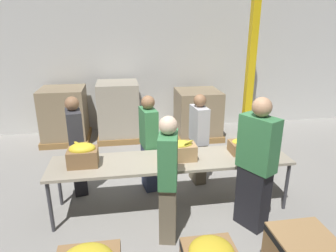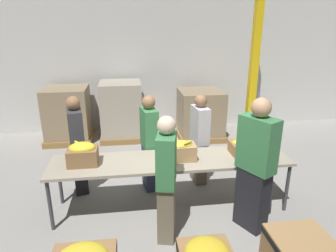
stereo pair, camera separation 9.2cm
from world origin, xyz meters
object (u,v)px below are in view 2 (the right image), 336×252
at_px(volunteer_1, 167,180).
at_px(pallet_stack_1, 121,111).
at_px(volunteer_3, 255,167).
at_px(banana_box_1, 178,150).
at_px(volunteer_4, 149,144).
at_px(pallet_stack_0, 68,115).
at_px(pallet_stack_2, 200,115).
at_px(support_pillar, 255,53).
at_px(volunteer_2, 199,140).
at_px(sorting_table, 171,162).
at_px(volunteer_0, 78,146).
at_px(banana_box_2, 246,146).
at_px(banana_box_0, 83,153).

relative_size(volunteer_1, pallet_stack_1, 1.21).
xyz_separation_m(volunteer_1, volunteer_3, (1.13, 0.05, 0.08)).
height_order(banana_box_1, volunteer_4, volunteer_4).
distance_m(volunteer_3, pallet_stack_1, 3.99).
distance_m(volunteer_3, pallet_stack_0, 4.65).
bearing_deg(banana_box_1, pallet_stack_2, 70.22).
bearing_deg(support_pillar, volunteer_2, -132.34).
xyz_separation_m(volunteer_4, pallet_stack_0, (-1.69, 2.40, -0.17)).
bearing_deg(sorting_table, volunteer_3, -30.90).
relative_size(volunteer_0, volunteer_3, 0.89).
bearing_deg(pallet_stack_2, volunteer_2, -104.06).
relative_size(volunteer_0, pallet_stack_0, 1.28).
relative_size(volunteer_0, volunteer_2, 1.03).
bearing_deg(pallet_stack_2, banana_box_2, -89.73).
xyz_separation_m(banana_box_1, pallet_stack_2, (1.01, 2.82, -0.36)).
bearing_deg(pallet_stack_2, banana_box_1, -109.78).
xyz_separation_m(banana_box_2, volunteer_3, (-0.13, -0.66, -0.00)).
distance_m(banana_box_0, support_pillar, 4.32).
height_order(banana_box_0, volunteer_1, volunteer_1).
relative_size(sorting_table, pallet_stack_0, 2.73).
relative_size(banana_box_0, pallet_stack_1, 0.30).
bearing_deg(banana_box_0, volunteer_3, -15.35).
xyz_separation_m(banana_box_1, banana_box_2, (1.03, 0.08, -0.03)).
height_order(volunteer_3, volunteer_4, volunteer_3).
bearing_deg(volunteer_0, pallet_stack_0, -177.99).
relative_size(volunteer_2, pallet_stack_1, 1.15).
height_order(sorting_table, volunteer_0, volunteer_0).
bearing_deg(volunteer_4, banana_box_0, -67.27).
xyz_separation_m(banana_box_1, volunteer_3, (0.89, -0.58, -0.03)).
bearing_deg(pallet_stack_0, volunteer_1, -63.63).
relative_size(banana_box_0, pallet_stack_0, 0.32).
relative_size(banana_box_2, volunteer_1, 0.28).
bearing_deg(volunteer_2, volunteer_4, -89.59).
xyz_separation_m(volunteer_1, pallet_stack_2, (1.25, 3.44, -0.25)).
relative_size(volunteer_1, pallet_stack_0, 1.30).
height_order(banana_box_0, pallet_stack_1, pallet_stack_1).
distance_m(volunteer_1, pallet_stack_1, 3.68).
height_order(banana_box_0, banana_box_2, banana_box_0).
height_order(pallet_stack_0, pallet_stack_2, pallet_stack_0).
bearing_deg(volunteer_4, volunteer_2, 87.46).
relative_size(banana_box_0, volunteer_2, 0.26).
bearing_deg(volunteer_0, volunteer_4, 75.65).
bearing_deg(pallet_stack_1, banana_box_2, -57.62).
xyz_separation_m(banana_box_1, volunteer_1, (-0.24, -0.63, -0.11)).
bearing_deg(volunteer_0, banana_box_2, 65.07).
height_order(volunteer_2, pallet_stack_1, volunteer_2).
xyz_separation_m(volunteer_0, volunteer_4, (1.12, -0.05, -0.01)).
height_order(volunteer_3, pallet_stack_1, volunteer_3).
xyz_separation_m(banana_box_2, volunteer_4, (-1.38, 0.54, -0.11)).
xyz_separation_m(sorting_table, pallet_stack_1, (-0.74, 3.00, -0.07)).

